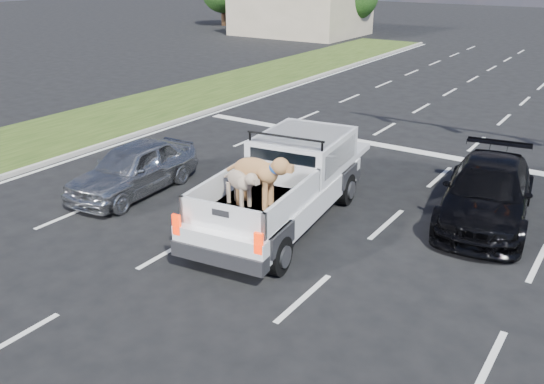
{
  "coord_description": "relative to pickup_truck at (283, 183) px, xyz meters",
  "views": [
    {
      "loc": [
        6.52,
        -8.28,
        6.08
      ],
      "look_at": [
        -0.32,
        2.0,
        1.07
      ],
      "focal_mm": 38.0,
      "sensor_mm": 36.0,
      "label": 1
    }
  ],
  "objects": [
    {
      "name": "black_coupe",
      "position": [
        4.12,
        2.92,
        -0.32
      ],
      "size": [
        2.78,
        5.28,
        1.46
      ],
      "primitive_type": "imported",
      "rotation": [
        0.0,
        0.0,
        0.15
      ],
      "color": "black",
      "rests_on": "ground"
    },
    {
      "name": "pickup_truck",
      "position": [
        0.0,
        0.0,
        0.0
      ],
      "size": [
        2.86,
        6.16,
        2.23
      ],
      "rotation": [
        0.0,
        0.0,
        0.13
      ],
      "color": "black",
      "rests_on": "ground"
    },
    {
      "name": "curb_left",
      "position": [
        -8.59,
        3.29,
        -0.98
      ],
      "size": [
        0.15,
        60.0,
        0.14
      ],
      "primitive_type": "cube",
      "color": "#A5A198",
      "rests_on": "ground"
    },
    {
      "name": "grass_median_left",
      "position": [
        -11.04,
        3.29,
        -1.0
      ],
      "size": [
        5.0,
        60.0,
        0.1
      ],
      "primitive_type": "cube",
      "color": "#253C12",
      "rests_on": "ground"
    },
    {
      "name": "ground",
      "position": [
        0.46,
        -2.71,
        -1.05
      ],
      "size": [
        160.0,
        160.0,
        0.0
      ],
      "primitive_type": "plane",
      "color": "black",
      "rests_on": "ground"
    },
    {
      "name": "road_markings",
      "position": [
        0.46,
        3.85,
        -1.04
      ],
      "size": [
        17.75,
        60.0,
        0.01
      ],
      "color": "silver",
      "rests_on": "ground"
    },
    {
      "name": "building_left",
      "position": [
        -19.54,
        33.29,
        1.15
      ],
      "size": [
        10.0,
        8.0,
        4.4
      ],
      "primitive_type": "cube",
      "color": "#BDAB90",
      "rests_on": "ground"
    },
    {
      "name": "silver_sedan",
      "position": [
        -4.54,
        -0.62,
        -0.34
      ],
      "size": [
        1.95,
        4.28,
        1.42
      ],
      "primitive_type": "imported",
      "rotation": [
        0.0,
        0.0,
        0.07
      ],
      "color": "#A3A5AA",
      "rests_on": "ground"
    }
  ]
}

